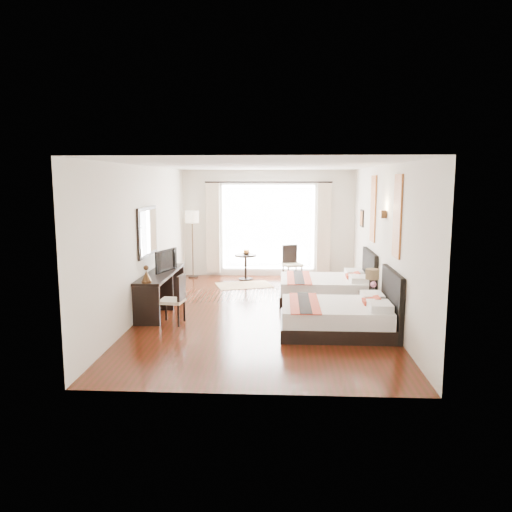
{
  "coord_description": "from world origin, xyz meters",
  "views": [
    {
      "loc": [
        0.37,
        -9.37,
        2.52
      ],
      "look_at": [
        -0.14,
        0.23,
        1.06
      ],
      "focal_mm": 35.0,
      "sensor_mm": 36.0,
      "label": 1
    }
  ],
  "objects_px": {
    "bed_near": "(341,316)",
    "vase": "(373,289)",
    "bed_far": "(328,288)",
    "nightstand": "(370,305)",
    "table_lamp": "(372,276)",
    "floor_lamp": "(192,221)",
    "console_desk": "(161,291)",
    "television": "(163,260)",
    "desk_chair": "(173,309)",
    "side_table": "(246,267)",
    "window_chair": "(292,270)",
    "fruit_bowl": "(246,253)"
  },
  "relations": [
    {
      "from": "vase",
      "to": "side_table",
      "type": "height_order",
      "value": "side_table"
    },
    {
      "from": "bed_near",
      "to": "bed_far",
      "type": "xyz_separation_m",
      "value": [
        -0.02,
        2.18,
        0.0
      ]
    },
    {
      "from": "vase",
      "to": "window_chair",
      "type": "distance_m",
      "value": 3.75
    },
    {
      "from": "floor_lamp",
      "to": "table_lamp",
      "type": "bearing_deg",
      "value": -41.86
    },
    {
      "from": "bed_near",
      "to": "table_lamp",
      "type": "height_order",
      "value": "bed_near"
    },
    {
      "from": "bed_near",
      "to": "side_table",
      "type": "bearing_deg",
      "value": 113.67
    },
    {
      "from": "nightstand",
      "to": "floor_lamp",
      "type": "bearing_deg",
      "value": 137.25
    },
    {
      "from": "bed_far",
      "to": "table_lamp",
      "type": "bearing_deg",
      "value": -58.65
    },
    {
      "from": "nightstand",
      "to": "desk_chair",
      "type": "bearing_deg",
      "value": -170.63
    },
    {
      "from": "nightstand",
      "to": "desk_chair",
      "type": "distance_m",
      "value": 3.62
    },
    {
      "from": "desk_chair",
      "to": "bed_near",
      "type": "bearing_deg",
      "value": 179.07
    },
    {
      "from": "table_lamp",
      "to": "side_table",
      "type": "distance_m",
      "value": 4.27
    },
    {
      "from": "bed_far",
      "to": "desk_chair",
      "type": "height_order",
      "value": "bed_far"
    },
    {
      "from": "table_lamp",
      "to": "vase",
      "type": "height_order",
      "value": "table_lamp"
    },
    {
      "from": "table_lamp",
      "to": "fruit_bowl",
      "type": "distance_m",
      "value": 4.24
    },
    {
      "from": "bed_near",
      "to": "window_chair",
      "type": "bearing_deg",
      "value": 99.8
    },
    {
      "from": "television",
      "to": "console_desk",
      "type": "bearing_deg",
      "value": -170.32
    },
    {
      "from": "television",
      "to": "fruit_bowl",
      "type": "distance_m",
      "value": 3.33
    },
    {
      "from": "bed_far",
      "to": "side_table",
      "type": "distance_m",
      "value": 2.91
    },
    {
      "from": "vase",
      "to": "fruit_bowl",
      "type": "distance_m",
      "value": 4.42
    },
    {
      "from": "bed_near",
      "to": "vase",
      "type": "xyz_separation_m",
      "value": [
        0.67,
        0.79,
        0.3
      ]
    },
    {
      "from": "side_table",
      "to": "window_chair",
      "type": "height_order",
      "value": "window_chair"
    },
    {
      "from": "vase",
      "to": "fruit_bowl",
      "type": "bearing_deg",
      "value": 125.67
    },
    {
      "from": "bed_near",
      "to": "floor_lamp",
      "type": "distance_m",
      "value": 5.82
    },
    {
      "from": "vase",
      "to": "floor_lamp",
      "type": "bearing_deg",
      "value": 136.24
    },
    {
      "from": "nightstand",
      "to": "vase",
      "type": "bearing_deg",
      "value": -83.67
    },
    {
      "from": "bed_far",
      "to": "console_desk",
      "type": "distance_m",
      "value": 3.46
    },
    {
      "from": "bed_near",
      "to": "floor_lamp",
      "type": "xyz_separation_m",
      "value": [
        -3.32,
        4.62,
        1.2
      ]
    },
    {
      "from": "window_chair",
      "to": "table_lamp",
      "type": "bearing_deg",
      "value": 2.2
    },
    {
      "from": "bed_near",
      "to": "vase",
      "type": "distance_m",
      "value": 1.08
    },
    {
      "from": "nightstand",
      "to": "television",
      "type": "relative_size",
      "value": 0.63
    },
    {
      "from": "desk_chair",
      "to": "side_table",
      "type": "distance_m",
      "value": 4.15
    },
    {
      "from": "bed_far",
      "to": "nightstand",
      "type": "xyz_separation_m",
      "value": [
        0.67,
        -1.24,
        -0.05
      ]
    },
    {
      "from": "bed_far",
      "to": "window_chair",
      "type": "xyz_separation_m",
      "value": [
        -0.72,
        2.07,
        -0.0
      ]
    },
    {
      "from": "nightstand",
      "to": "console_desk",
      "type": "relative_size",
      "value": 0.21
    },
    {
      "from": "desk_chair",
      "to": "floor_lamp",
      "type": "relative_size",
      "value": 0.51
    },
    {
      "from": "bed_near",
      "to": "desk_chair",
      "type": "distance_m",
      "value": 2.94
    },
    {
      "from": "window_chair",
      "to": "nightstand",
      "type": "bearing_deg",
      "value": 1.19
    },
    {
      "from": "console_desk",
      "to": "television",
      "type": "relative_size",
      "value": 2.92
    },
    {
      "from": "bed_far",
      "to": "nightstand",
      "type": "relative_size",
      "value": 4.06
    },
    {
      "from": "nightstand",
      "to": "television",
      "type": "distance_m",
      "value": 4.08
    },
    {
      "from": "table_lamp",
      "to": "vase",
      "type": "relative_size",
      "value": 2.69
    },
    {
      "from": "console_desk",
      "to": "desk_chair",
      "type": "relative_size",
      "value": 2.49
    },
    {
      "from": "nightstand",
      "to": "fruit_bowl",
      "type": "height_order",
      "value": "fruit_bowl"
    },
    {
      "from": "side_table",
      "to": "bed_far",
      "type": "bearing_deg",
      "value": -49.08
    },
    {
      "from": "television",
      "to": "fruit_bowl",
      "type": "height_order",
      "value": "television"
    },
    {
      "from": "console_desk",
      "to": "television",
      "type": "distance_m",
      "value": 0.61
    },
    {
      "from": "bed_far",
      "to": "nightstand",
      "type": "height_order",
      "value": "bed_far"
    },
    {
      "from": "nightstand",
      "to": "floor_lamp",
      "type": "distance_m",
      "value": 5.56
    },
    {
      "from": "desk_chair",
      "to": "fruit_bowl",
      "type": "distance_m",
      "value": 4.17
    }
  ]
}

